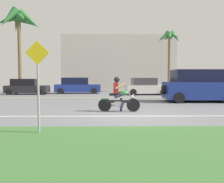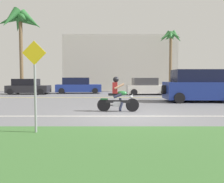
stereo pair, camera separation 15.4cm
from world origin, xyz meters
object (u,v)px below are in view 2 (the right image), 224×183
object	(u,v)px
parked_car_1	(78,86)
suv_nearby	(199,86)
parked_car_0	(28,87)
palm_tree_0	(171,40)
motorcyclist	(118,97)
street_sign	(35,78)
parked_car_2	(146,87)
palm_tree_1	(21,23)

from	to	relation	value
parked_car_1	suv_nearby	bearing A→B (deg)	-42.43
parked_car_0	palm_tree_0	bearing A→B (deg)	15.35
motorcyclist	street_sign	distance (m)	4.81
motorcyclist	suv_nearby	world-z (taller)	suv_nearby
parked_car_2	street_sign	xyz separation A→B (m)	(-5.15, -14.71, 0.78)
parked_car_1	palm_tree_0	size ratio (longest dim) A/B	0.67
suv_nearby	parked_car_1	distance (m)	12.07
parked_car_0	palm_tree_0	distance (m)	15.76
suv_nearby	palm_tree_0	size ratio (longest dim) A/B	0.66
motorcyclist	parked_car_2	size ratio (longest dim) A/B	0.49
motorcyclist	street_sign	size ratio (longest dim) A/B	0.76
palm_tree_0	palm_tree_1	bearing A→B (deg)	-179.85
suv_nearby	parked_car_1	xyz separation A→B (m)	(-8.91, 8.14, -0.25)
suv_nearby	palm_tree_0	bearing A→B (deg)	84.99
motorcyclist	palm_tree_1	world-z (taller)	palm_tree_1
parked_car_2	palm_tree_0	world-z (taller)	palm_tree_0
parked_car_1	palm_tree_1	xyz separation A→B (m)	(-6.68, 2.68, 6.86)
palm_tree_0	palm_tree_1	size ratio (longest dim) A/B	0.75
parked_car_1	street_sign	bearing A→B (deg)	-85.30
motorcyclist	parked_car_0	world-z (taller)	motorcyclist
motorcyclist	palm_tree_0	world-z (taller)	palm_tree_0
suv_nearby	palm_tree_1	size ratio (longest dim) A/B	0.50
motorcyclist	street_sign	xyz separation A→B (m)	(-2.27, -4.16, 0.84)
motorcyclist	palm_tree_1	size ratio (longest dim) A/B	0.20
suv_nearby	street_sign	bearing A→B (deg)	-131.77
palm_tree_1	parked_car_0	bearing A→B (deg)	-61.49
parked_car_2	parked_car_1	bearing A→B (deg)	163.88
parked_car_2	motorcyclist	bearing A→B (deg)	-105.29
street_sign	suv_nearby	bearing A→B (deg)	48.23
suv_nearby	palm_tree_1	xyz separation A→B (m)	(-15.59, 10.82, 6.61)
suv_nearby	parked_car_2	size ratio (longest dim) A/B	1.18
parked_car_2	street_sign	size ratio (longest dim) A/B	1.56
parked_car_0	parked_car_1	xyz separation A→B (m)	(4.55, 1.23, 0.05)
motorcyclist	parked_car_2	xyz separation A→B (m)	(2.88, 10.55, 0.05)
suv_nearby	parked_car_1	size ratio (longest dim) A/B	1.00
parked_car_0	palm_tree_1	world-z (taller)	palm_tree_1
motorcyclist	parked_car_2	distance (m)	10.94
parked_car_1	palm_tree_1	size ratio (longest dim) A/B	0.50
street_sign	parked_car_1	bearing A→B (deg)	94.70
palm_tree_0	street_sign	size ratio (longest dim) A/B	2.78
motorcyclist	parked_car_1	bearing A→B (deg)	106.29
parked_car_1	palm_tree_1	world-z (taller)	palm_tree_1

